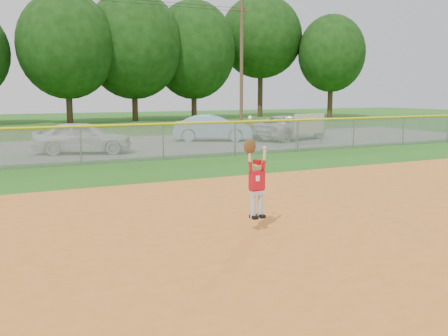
# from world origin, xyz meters

# --- Properties ---
(ground) EXTENTS (120.00, 120.00, 0.00)m
(ground) POSITION_xyz_m (0.00, 0.00, 0.00)
(ground) COLOR #215914
(ground) RESTS_ON ground
(clay_infield) EXTENTS (24.00, 16.00, 0.04)m
(clay_infield) POSITION_xyz_m (0.00, -3.00, 0.02)
(clay_infield) COLOR #C86B24
(clay_infield) RESTS_ON ground
(parking_strip) EXTENTS (44.00, 10.00, 0.03)m
(parking_strip) POSITION_xyz_m (0.00, 16.00, 0.01)
(parking_strip) COLOR slate
(parking_strip) RESTS_ON ground
(car_white_a) EXTENTS (4.65, 3.04, 1.47)m
(car_white_a) POSITION_xyz_m (-2.59, 13.56, 0.77)
(car_white_a) COLOR silver
(car_white_a) RESTS_ON parking_strip
(car_blue) EXTENTS (4.71, 3.44, 1.48)m
(car_blue) POSITION_xyz_m (5.22, 16.41, 0.77)
(car_blue) COLOR #88B1CB
(car_blue) RESTS_ON parking_strip
(car_white_b) EXTENTS (5.59, 3.93, 1.42)m
(car_white_b) POSITION_xyz_m (9.56, 15.04, 0.74)
(car_white_b) COLOR silver
(car_white_b) RESTS_ON parking_strip
(sponsor_sign) EXTENTS (1.88, 0.09, 1.67)m
(sponsor_sign) POSITION_xyz_m (8.81, 12.10, 1.11)
(sponsor_sign) COLOR gray
(sponsor_sign) RESTS_ON ground
(outfield_fence) EXTENTS (40.06, 0.10, 1.55)m
(outfield_fence) POSITION_xyz_m (0.00, 10.00, 0.88)
(outfield_fence) COLOR gray
(outfield_fence) RESTS_ON ground
(power_lines) EXTENTS (19.40, 0.24, 9.00)m
(power_lines) POSITION_xyz_m (1.00, 22.00, 4.68)
(power_lines) COLOR #4C3823
(power_lines) RESTS_ON ground
(tree_line) EXTENTS (62.37, 13.00, 14.43)m
(tree_line) POSITION_xyz_m (0.96, 37.90, 7.53)
(tree_line) COLOR #422D1C
(tree_line) RESTS_ON ground
(ballplayer) EXTENTS (0.53, 0.24, 2.06)m
(ballplayer) POSITION_xyz_m (-1.87, -1.01, 1.08)
(ballplayer) COLOR silver
(ballplayer) RESTS_ON ground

